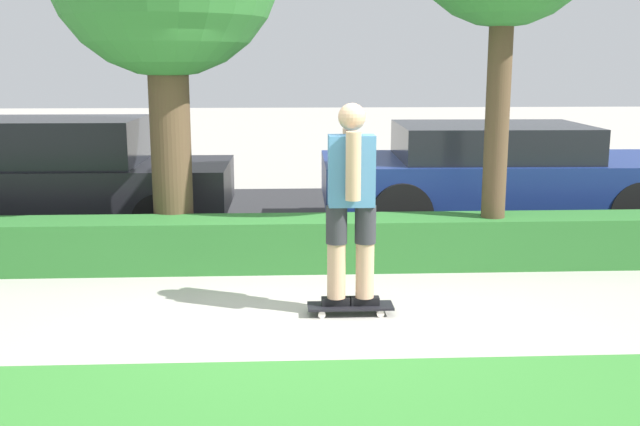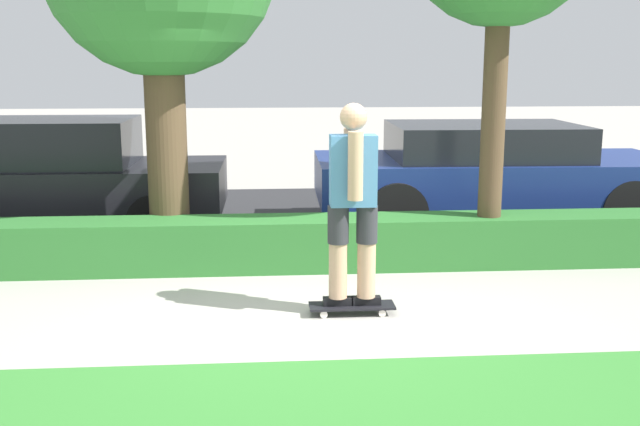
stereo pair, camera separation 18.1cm
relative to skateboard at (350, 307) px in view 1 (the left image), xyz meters
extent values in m
plane|color=#ADA89E|center=(-0.40, -0.05, -0.07)|extent=(60.00, 60.00, 0.00)
cube|color=#2D2D30|center=(-0.40, 4.15, -0.07)|extent=(13.00, 5.00, 0.01)
cube|color=#2D702D|center=(-0.40, 1.55, 0.20)|extent=(13.00, 0.60, 0.55)
cube|color=black|center=(0.00, 0.00, 0.01)|extent=(0.76, 0.24, 0.02)
cylinder|color=silver|center=(0.26, -0.09, -0.04)|extent=(0.07, 0.04, 0.07)
cylinder|color=silver|center=(0.26, 0.09, -0.04)|extent=(0.07, 0.04, 0.07)
cylinder|color=silver|center=(-0.26, -0.09, -0.04)|extent=(0.07, 0.04, 0.07)
cylinder|color=silver|center=(-0.26, 0.09, -0.04)|extent=(0.07, 0.04, 0.07)
cube|color=black|center=(-0.13, 0.00, 0.05)|extent=(0.26, 0.09, 0.07)
cylinder|color=tan|center=(-0.13, 0.00, 0.50)|extent=(0.16, 0.16, 0.82)
cylinder|color=#2D2D33|center=(-0.13, 0.00, 0.74)|extent=(0.19, 0.19, 0.33)
cube|color=black|center=(0.13, 0.00, 0.05)|extent=(0.26, 0.09, 0.07)
cylinder|color=tan|center=(0.13, 0.00, 0.50)|extent=(0.16, 0.16, 0.82)
cylinder|color=#2D2D33|center=(0.13, 0.00, 0.74)|extent=(0.19, 0.19, 0.33)
cube|color=#4C84B7|center=(0.00, 0.00, 1.21)|extent=(0.39, 0.21, 0.61)
cylinder|color=tan|center=(0.00, -0.16, 1.27)|extent=(0.13, 0.13, 0.57)
cylinder|color=tan|center=(0.00, 0.16, 1.27)|extent=(0.13, 0.13, 0.57)
sphere|color=tan|center=(0.00, 0.00, 1.67)|extent=(0.23, 0.23, 0.23)
cylinder|color=brown|center=(-1.82, 2.00, 1.22)|extent=(0.44, 0.44, 2.58)
cylinder|color=brown|center=(1.67, 1.52, 1.42)|extent=(0.25, 0.25, 2.99)
cube|color=black|center=(-3.40, 3.44, 0.54)|extent=(4.23, 1.74, 0.58)
cube|color=black|center=(-3.53, 3.44, 1.12)|extent=(2.20, 1.52, 0.58)
cylinder|color=black|center=(-2.09, 2.66, 0.25)|extent=(0.64, 0.21, 0.64)
cylinder|color=black|center=(-2.09, 4.23, 0.25)|extent=(0.64, 0.21, 0.64)
cube|color=navy|center=(2.31, 3.47, 0.59)|extent=(4.76, 2.06, 0.55)
cube|color=black|center=(2.17, 3.47, 1.09)|extent=(2.49, 1.78, 0.45)
cylinder|color=black|center=(3.77, 2.56, 0.31)|extent=(0.76, 0.24, 0.76)
cylinder|color=black|center=(3.77, 4.37, 0.31)|extent=(0.76, 0.24, 0.76)
cylinder|color=black|center=(0.85, 2.56, 0.31)|extent=(0.76, 0.24, 0.76)
cylinder|color=black|center=(0.85, 4.37, 0.31)|extent=(0.76, 0.24, 0.76)
camera|label=1|loc=(-0.57, -6.29, 2.13)|focal=42.00mm
camera|label=2|loc=(-0.75, -6.28, 2.13)|focal=42.00mm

